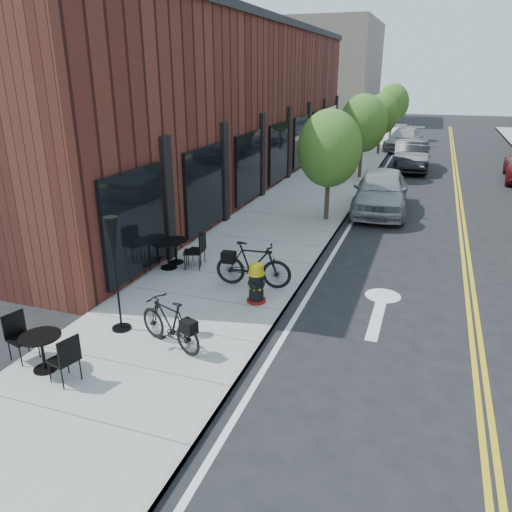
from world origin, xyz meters
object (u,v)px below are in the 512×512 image
at_px(parked_car_c, 404,139).
at_px(bistro_set_c, 168,251).
at_px(fire_hydrant, 256,283).
at_px(bicycle_left, 170,323).
at_px(bistro_set_b, 176,248).
at_px(parked_car_b, 410,155).
at_px(patio_umbrella, 113,250).
at_px(bicycle_right, 253,265).
at_px(bistro_set_a, 42,348).
at_px(parked_car_a, 381,191).

bearing_deg(parked_car_c, bistro_set_c, -92.15).
xyz_separation_m(fire_hydrant, bicycle_left, (-0.89, -2.41, 0.02)).
distance_m(bistro_set_b, bistro_set_c, 0.42).
relative_size(fire_hydrant, bistro_set_c, 0.56).
relative_size(bistro_set_c, parked_car_b, 0.37).
bearing_deg(bistro_set_c, bistro_set_b, 69.36).
height_order(bistro_set_c, patio_umbrella, patio_umbrella).
xyz_separation_m(bicycle_right, bistro_set_a, (-2.25, -4.67, -0.12)).
bearing_deg(fire_hydrant, bicycle_right, 113.40).
bearing_deg(bistro_set_c, patio_umbrella, -98.30).
bearing_deg(fire_hydrant, patio_umbrella, -136.43).
distance_m(bistro_set_a, parked_car_a, 13.87).
height_order(fire_hydrant, bistro_set_b, fire_hydrant).
relative_size(fire_hydrant, bistro_set_a, 0.60).
xyz_separation_m(bicycle_left, parked_car_b, (3.18, 21.13, 0.19)).
xyz_separation_m(bistro_set_a, parked_car_c, (4.10, 29.93, 0.16)).
distance_m(fire_hydrant, bistro_set_b, 3.32).
bearing_deg(bistro_set_a, bicycle_right, 79.66).
distance_m(fire_hydrant, parked_car_c, 26.11).
distance_m(bicycle_right, bistro_set_a, 5.18).
relative_size(bicycle_left, parked_car_b, 0.34).
height_order(bistro_set_b, parked_car_c, parked_car_c).
bearing_deg(parked_car_c, fire_hydrant, -85.40).
height_order(bistro_set_a, parked_car_c, parked_car_c).
xyz_separation_m(patio_umbrella, parked_car_b, (4.47, 20.86, -1.02)).
bearing_deg(bistro_set_b, parked_car_a, 52.38).
distance_m(bistro_set_b, parked_car_b, 17.89).
bearing_deg(patio_umbrella, bicycle_right, 58.26).
bearing_deg(fire_hydrant, parked_car_a, 78.70).
xyz_separation_m(bicycle_right, bistro_set_b, (-2.55, 0.80, -0.13)).
bearing_deg(parked_car_b, bistro_set_a, -106.32).
bearing_deg(bicycle_right, bistro_set_c, 76.29).
distance_m(bistro_set_c, parked_car_a, 9.36).
bearing_deg(bistro_set_b, parked_car_b, 66.52).
xyz_separation_m(bistro_set_b, parked_car_a, (4.64, 7.71, 0.27)).
distance_m(patio_umbrella, parked_car_c, 28.47).
bearing_deg(bicycle_left, fire_hydrant, -178.68).
bearing_deg(parked_car_a, patio_umbrella, -112.01).
height_order(bistro_set_c, parked_car_a, parked_car_a).
distance_m(bicycle_left, parked_car_b, 21.37).
xyz_separation_m(bicycle_left, patio_umbrella, (-1.29, 0.27, 1.21)).
relative_size(fire_hydrant, parked_car_b, 0.20).
relative_size(bistro_set_a, parked_car_a, 0.35).
distance_m(bicycle_right, bistro_set_c, 2.58).
bearing_deg(bicycle_right, parked_car_b, -13.65).
bearing_deg(parked_car_c, bistro_set_a, -89.92).
xyz_separation_m(bistro_set_c, parked_car_a, (4.64, 8.13, 0.23)).
bearing_deg(parked_car_a, bistro_set_a, -111.37).
bearing_deg(parked_car_c, parked_car_a, -81.32).
height_order(bicycle_left, parked_car_a, parked_car_a).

